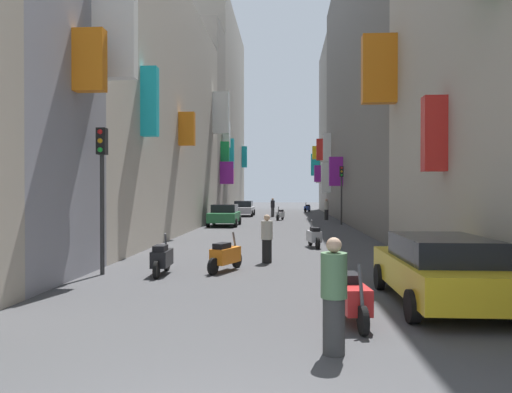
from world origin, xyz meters
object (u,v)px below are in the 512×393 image
(scooter_white, at_px, (280,215))
(scooter_silver, at_px, (314,236))
(parked_car_silver, at_px, (244,208))
(scooter_blue, at_px, (307,208))
(pedestrian_mid_street, at_px, (267,239))
(pedestrian_crossing, at_px, (334,296))
(scooter_red, at_px, (352,297))
(parked_car_green, at_px, (225,215))
(pedestrian_near_left, at_px, (326,209))
(scooter_black, at_px, (162,258))
(pedestrian_near_right, at_px, (273,207))
(scooter_orange, at_px, (225,256))
(traffic_light_near_corner, at_px, (102,175))
(traffic_light_far_corner, at_px, (341,185))
(parked_car_yellow, at_px, (439,268))

(scooter_white, relative_size, scooter_silver, 0.98)
(parked_car_silver, xyz_separation_m, scooter_blue, (6.50, 9.06, -0.30))
(pedestrian_mid_street, bearing_deg, pedestrian_crossing, -81.42)
(parked_car_silver, relative_size, scooter_white, 2.49)
(scooter_blue, relative_size, pedestrian_crossing, 0.99)
(scooter_red, xyz_separation_m, pedestrian_mid_street, (-1.80, 7.01, 0.32))
(parked_car_green, relative_size, pedestrian_near_left, 2.24)
(scooter_silver, bearing_deg, scooter_red, -89.99)
(scooter_black, distance_m, pedestrian_near_right, 31.03)
(scooter_black, bearing_deg, scooter_orange, 21.73)
(parked_car_green, xyz_separation_m, scooter_blue, (6.63, 22.21, -0.31))
(scooter_white, bearing_deg, traffic_light_near_corner, -100.37)
(scooter_red, height_order, traffic_light_far_corner, traffic_light_far_corner)
(pedestrian_near_left, distance_m, traffic_light_far_corner, 5.84)
(scooter_blue, xyz_separation_m, traffic_light_near_corner, (-7.62, -41.35, 2.36))
(pedestrian_mid_street, xyz_separation_m, traffic_light_far_corner, (4.56, 18.38, 2.04))
(parked_car_green, height_order, scooter_silver, parked_car_green)
(scooter_orange, xyz_separation_m, pedestrian_near_right, (0.55, 30.26, 0.42))
(pedestrian_mid_street, bearing_deg, scooter_silver, 67.89)
(parked_car_green, bearing_deg, parked_car_silver, 89.42)
(scooter_black, xyz_separation_m, pedestrian_near_right, (2.26, 30.94, 0.42))
(scooter_red, xyz_separation_m, scooter_silver, (-0.00, 11.44, -0.00))
(scooter_black, height_order, pedestrian_crossing, pedestrian_crossing)
(traffic_light_near_corner, bearing_deg, pedestrian_near_right, 82.74)
(parked_car_green, height_order, pedestrian_mid_street, pedestrian_mid_street)
(parked_car_green, distance_m, scooter_orange, 18.53)
(scooter_black, bearing_deg, parked_car_silver, 91.01)
(pedestrian_near_left, height_order, pedestrian_mid_street, pedestrian_near_left)
(parked_car_silver, xyz_separation_m, parked_car_yellow, (7.22, -35.36, -0.00))
(scooter_orange, height_order, scooter_red, same)
(parked_car_yellow, relative_size, scooter_black, 2.53)
(pedestrian_mid_street, height_order, traffic_light_far_corner, traffic_light_far_corner)
(scooter_blue, relative_size, pedestrian_near_right, 0.95)
(pedestrian_crossing, relative_size, traffic_light_near_corner, 0.41)
(scooter_black, height_order, pedestrian_near_left, pedestrian_near_left)
(pedestrian_crossing, bearing_deg, pedestrian_near_right, 92.95)
(scooter_orange, relative_size, scooter_black, 1.02)
(parked_car_silver, xyz_separation_m, scooter_black, (0.57, -32.21, -0.30))
(parked_car_green, bearing_deg, traffic_light_far_corner, 12.14)
(parked_car_green, bearing_deg, scooter_red, -77.20)
(scooter_white, relative_size, pedestrian_mid_street, 1.11)
(parked_car_yellow, distance_m, scooter_orange, 6.26)
(scooter_silver, bearing_deg, scooter_orange, -115.63)
(scooter_red, height_order, pedestrian_mid_street, pedestrian_mid_street)
(scooter_silver, bearing_deg, pedestrian_near_right, 95.70)
(parked_car_yellow, height_order, pedestrian_near_left, pedestrian_near_left)
(traffic_light_far_corner, bearing_deg, pedestrian_crossing, -96.85)
(scooter_orange, xyz_separation_m, scooter_silver, (2.96, 6.16, -0.00))
(traffic_light_near_corner, bearing_deg, scooter_red, -35.33)
(parked_car_yellow, bearing_deg, traffic_light_near_corner, 159.79)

